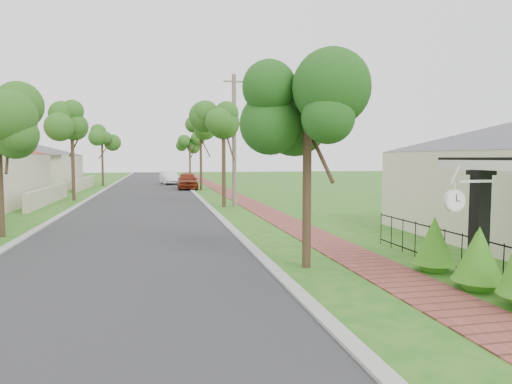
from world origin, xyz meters
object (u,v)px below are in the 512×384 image
object	(u,v)px
parked_car_white	(169,178)
near_tree	(307,117)
parked_car_red	(187,181)
station_clock	(456,199)
porch_post	(479,236)
utility_pole	(234,140)

from	to	relation	value
parked_car_white	near_tree	size ratio (longest dim) A/B	0.88
parked_car_red	parked_car_white	world-z (taller)	parked_car_red
near_tree	station_clock	world-z (taller)	near_tree
porch_post	parked_car_white	size ratio (longest dim) A/B	0.60
porch_post	parked_car_white	distance (m)	40.41
utility_pole	porch_post	bearing A→B (deg)	-82.04
utility_pole	near_tree	bearing A→B (deg)	-92.28
porch_post	parked_car_red	world-z (taller)	porch_post
utility_pole	station_clock	distance (m)	17.81
near_tree	station_clock	size ratio (longest dim) A/B	4.46
near_tree	utility_pole	world-z (taller)	utility_pole
porch_post	station_clock	xyz separation A→B (m)	(-0.86, -0.40, 0.83)
parked_car_white	parked_car_red	bearing A→B (deg)	-88.21
near_tree	parked_car_red	bearing A→B (deg)	92.23
parked_car_white	station_clock	distance (m)	40.72
parked_car_red	parked_car_white	size ratio (longest dim) A/B	1.03
porch_post	station_clock	size ratio (longest dim) A/B	2.35
parked_car_red	station_clock	world-z (taller)	station_clock
porch_post	near_tree	bearing A→B (deg)	140.19
utility_pole	station_clock	xyz separation A→B (m)	(1.55, -17.65, -1.83)
porch_post	utility_pole	bearing A→B (deg)	97.96
station_clock	utility_pole	bearing A→B (deg)	95.01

